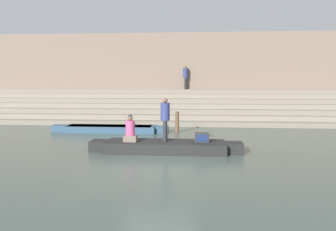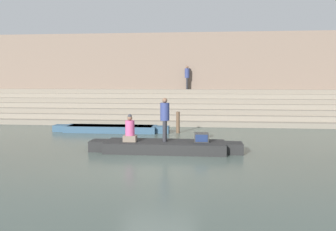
{
  "view_description": "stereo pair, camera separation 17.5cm",
  "coord_description": "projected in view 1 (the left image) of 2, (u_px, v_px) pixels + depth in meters",
  "views": [
    {
      "loc": [
        1.19,
        -10.54,
        2.84
      ],
      "look_at": [
        0.04,
        3.28,
        1.31
      ],
      "focal_mm": 35.0,
      "sensor_mm": 36.0,
      "label": 1
    },
    {
      "loc": [
        1.36,
        -10.52,
        2.84
      ],
      "look_at": [
        0.04,
        3.28,
        1.31
      ],
      "focal_mm": 35.0,
      "sensor_mm": 36.0,
      "label": 2
    }
  ],
  "objects": [
    {
      "name": "moored_boat_shore",
      "position": [
        110.0,
        129.0,
        17.73
      ],
      "size": [
        6.35,
        1.14,
        0.35
      ],
      "rotation": [
        0.0,
        0.0,
        -0.02
      ],
      "color": "#33516B",
      "rests_on": "ground"
    },
    {
      "name": "ground_plane",
      "position": [
        159.0,
        165.0,
        10.85
      ],
      "size": [
        120.0,
        120.0,
        0.0
      ],
      "primitive_type": "plane",
      "color": "#47544C"
    },
    {
      "name": "back_wall",
      "position": [
        180.0,
        76.0,
        24.8
      ],
      "size": [
        34.2,
        1.28,
        6.27
      ],
      "color": "#7F6B5B",
      "rests_on": "ground"
    },
    {
      "name": "person_standing",
      "position": [
        165.0,
        116.0,
        12.83
      ],
      "size": [
        0.36,
        0.36,
        1.72
      ],
      "rotation": [
        0.0,
        0.0,
        -0.1
      ],
      "color": "#28282D",
      "rests_on": "rowboat_main"
    },
    {
      "name": "person_on_steps",
      "position": [
        185.0,
        76.0,
        23.83
      ],
      "size": [
        0.34,
        0.34,
        1.71
      ],
      "rotation": [
        0.0,
        0.0,
        1.9
      ],
      "color": "#28282D",
      "rests_on": "ghat_steps"
    },
    {
      "name": "tv_set",
      "position": [
        202.0,
        137.0,
        12.76
      ],
      "size": [
        0.55,
        0.41,
        0.36
      ],
      "rotation": [
        0.0,
        0.0,
        -0.01
      ],
      "color": "#2D2D2D",
      "rests_on": "rowboat_main"
    },
    {
      "name": "rowboat_main",
      "position": [
        165.0,
        146.0,
        12.88
      ],
      "size": [
        6.0,
        1.51,
        0.41
      ],
      "rotation": [
        0.0,
        0.0,
        0.03
      ],
      "color": "black",
      "rests_on": "ground"
    },
    {
      "name": "mooring_post",
      "position": [
        177.0,
        122.0,
        17.41
      ],
      "size": [
        0.2,
        0.2,
        1.14
      ],
      "primitive_type": "cylinder",
      "color": "brown",
      "rests_on": "ground"
    },
    {
      "name": "ghat_steps",
      "position": [
        178.0,
        110.0,
        22.75
      ],
      "size": [
        36.0,
        4.88,
        2.13
      ],
      "color": "gray",
      "rests_on": "ground"
    },
    {
      "name": "person_rowing",
      "position": [
        130.0,
        131.0,
        12.84
      ],
      "size": [
        0.51,
        0.4,
        1.08
      ],
      "rotation": [
        0.0,
        0.0,
        -0.08
      ],
      "color": "#756656",
      "rests_on": "rowboat_main"
    }
  ]
}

